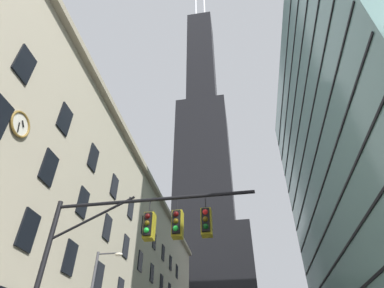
% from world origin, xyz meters
% --- Properties ---
extents(station_building, '(17.62, 66.31, 24.16)m').
position_xyz_m(station_building, '(-19.47, 27.15, 12.06)').
color(station_building, '#B2A88E').
rests_on(station_building, ground).
extents(dark_skyscraper, '(27.44, 27.44, 187.64)m').
position_xyz_m(dark_skyscraper, '(-10.53, 88.86, 53.14)').
color(dark_skyscraper, black).
rests_on(dark_skyscraper, ground).
extents(traffic_signal_mast, '(8.26, 0.63, 7.28)m').
position_xyz_m(traffic_signal_mast, '(-2.93, 3.74, 5.49)').
color(traffic_signal_mast, black).
rests_on(traffic_signal_mast, sidewalk_left).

